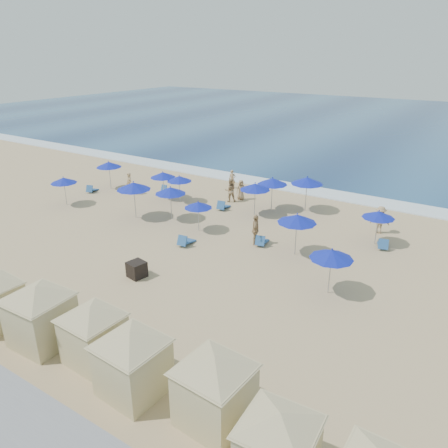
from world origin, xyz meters
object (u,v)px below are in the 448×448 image
at_px(umbrella_7, 272,181).
at_px(trash_bin, 137,269).
at_px(beachgoer_5, 232,179).
at_px(umbrella_3, 134,186).
at_px(umbrella_12, 170,190).
at_px(cabana_5, 279,438).
at_px(umbrella_11, 332,254).
at_px(umbrella_9, 307,181).
at_px(beachgoer_4, 241,190).
at_px(beachgoer_2, 256,230).
at_px(beachgoer_1, 230,190).
at_px(umbrella_10, 379,215).
at_px(beachgoer_3, 380,220).
at_px(umbrella_6, 198,205).
at_px(umbrella_8, 297,219).
at_px(cabana_3, 132,354).
at_px(umbrella_2, 163,175).
at_px(cabana_4, 215,381).
at_px(umbrella_0, 109,165).
at_px(umbrella_1, 64,180).
at_px(umbrella_5, 255,187).
at_px(cabana_1, 39,308).
at_px(cabana_2, 93,327).
at_px(beachgoer_0, 129,184).

bearing_deg(umbrella_7, trash_bin, -95.20).
xyz_separation_m(umbrella_7, beachgoer_5, (-5.29, 2.98, -1.39)).
height_order(umbrella_3, umbrella_12, umbrella_3).
xyz_separation_m(trash_bin, cabana_5, (11.33, -6.44, 1.06)).
bearing_deg(umbrella_11, umbrella_9, 118.60).
bearing_deg(beachgoer_4, umbrella_11, -91.57).
height_order(cabana_5, beachgoer_2, cabana_5).
bearing_deg(beachgoer_2, umbrella_9, -26.92).
relative_size(umbrella_9, beachgoer_1, 1.46).
distance_m(umbrella_10, beachgoer_3, 2.17).
bearing_deg(beachgoer_5, umbrella_6, -101.25).
bearing_deg(beachgoer_3, umbrella_10, 86.82).
bearing_deg(umbrella_8, cabana_3, -90.51).
xyz_separation_m(umbrella_2, beachgoer_5, (3.05, 5.34, -1.17)).
height_order(cabana_4, umbrella_0, cabana_4).
xyz_separation_m(beachgoer_1, beachgoer_5, (-1.72, 3.04, -0.12)).
bearing_deg(umbrella_10, umbrella_1, -165.84).
bearing_deg(umbrella_9, umbrella_3, -140.30).
xyz_separation_m(umbrella_5, umbrella_10, (8.63, -0.37, -0.21)).
bearing_deg(beachgoer_2, umbrella_7, -7.11).
bearing_deg(umbrella_8, umbrella_6, -178.48).
height_order(trash_bin, cabana_1, cabana_1).
xyz_separation_m(cabana_5, umbrella_12, (-15.09, 13.88, 0.63)).
xyz_separation_m(cabana_1, cabana_3, (4.98, -0.01, -0.08)).
relative_size(umbrella_1, umbrella_6, 1.08).
xyz_separation_m(umbrella_3, umbrella_6, (5.13, 0.48, -0.54)).
height_order(umbrella_5, umbrella_6, umbrella_5).
relative_size(umbrella_9, umbrella_12, 1.09).
relative_size(umbrella_7, umbrella_8, 0.99).
distance_m(cabana_2, cabana_5, 8.07).
relative_size(trash_bin, umbrella_6, 0.40).
bearing_deg(beachgoer_1, cabana_5, 85.93).
bearing_deg(beachgoer_3, cabana_1, 54.92).
relative_size(cabana_3, umbrella_8, 1.69).
relative_size(umbrella_6, beachgoer_3, 1.15).
bearing_deg(umbrella_12, umbrella_6, -13.07).
relative_size(umbrella_6, beachgoer_1, 1.14).
height_order(umbrella_0, umbrella_10, umbrella_0).
xyz_separation_m(cabana_4, umbrella_12, (-12.52, 13.11, 0.53)).
xyz_separation_m(cabana_1, umbrella_12, (-4.48, 13.54, 0.47)).
bearing_deg(umbrella_7, umbrella_2, -164.23).
distance_m(cabana_1, beachgoer_2, 13.29).
xyz_separation_m(cabana_5, beachgoer_0, (-21.62, 16.46, -0.59)).
bearing_deg(cabana_4, umbrella_12, 133.69).
distance_m(umbrella_12, beachgoer_5, 8.64).
distance_m(cabana_1, umbrella_3, 14.16).
relative_size(umbrella_2, umbrella_6, 1.09).
bearing_deg(umbrella_6, beachgoer_1, 103.16).
height_order(cabana_2, cabana_5, cabana_2).
height_order(cabana_5, umbrella_0, cabana_5).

